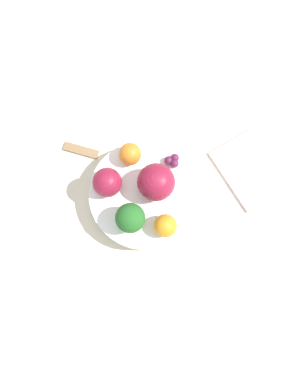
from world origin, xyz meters
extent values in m
plane|color=gray|center=(0.00, 0.00, 0.00)|extent=(6.00, 6.00, 0.00)
cube|color=beige|center=(0.00, 0.00, 0.01)|extent=(1.20, 1.20, 0.02)
cylinder|color=white|center=(0.00, 0.00, 0.04)|extent=(0.19, 0.19, 0.04)
cylinder|color=#8CB76B|center=(0.03, -0.04, 0.07)|extent=(0.02, 0.02, 0.02)
sphere|color=#236023|center=(0.03, -0.04, 0.10)|extent=(0.05, 0.05, 0.05)
sphere|color=maroon|center=(0.00, 0.02, 0.09)|extent=(0.06, 0.06, 0.06)
sphere|color=maroon|center=(-0.04, -0.05, 0.09)|extent=(0.05, 0.05, 0.05)
sphere|color=orange|center=(-0.07, 0.01, 0.08)|extent=(0.04, 0.04, 0.04)
sphere|color=orange|center=(0.07, 0.00, 0.08)|extent=(0.04, 0.04, 0.04)
sphere|color=#5B1E42|center=(-0.02, 0.07, 0.07)|extent=(0.01, 0.01, 0.01)
sphere|color=#5B1E42|center=(-0.03, 0.08, 0.07)|extent=(0.01, 0.01, 0.01)
sphere|color=#5B1E42|center=(-0.03, 0.07, 0.07)|extent=(0.01, 0.01, 0.01)
cube|color=beige|center=(0.05, 0.21, 0.02)|extent=(0.13, 0.12, 0.01)
cube|color=olive|center=(-0.14, -0.06, 0.02)|extent=(0.06, 0.06, 0.01)
camera|label=1|loc=(0.12, -0.07, 0.69)|focal=35.00mm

